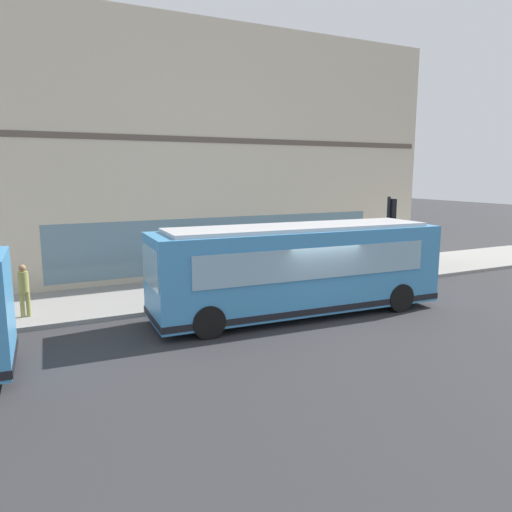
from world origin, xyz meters
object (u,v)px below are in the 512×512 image
Objects in this scene: city_bus_nearside at (298,270)px; pedestrian_near_building_entrance at (386,246)px; pedestrian_by_light_pole at (295,257)px; pedestrian_walking_along_curb at (190,259)px; fire_hydrant at (360,260)px; pedestrian_near_hydrant at (24,287)px; newspaper_vending_box at (298,273)px; traffic_light_near_corner at (390,222)px.

city_bus_nearside is 9.59m from pedestrian_near_building_entrance.
pedestrian_by_light_pole is 4.66m from pedestrian_walking_along_curb.
fire_hydrant is 15.20m from pedestrian_near_hydrant.
pedestrian_near_hydrant is 1.00× the size of pedestrian_walking_along_curb.
pedestrian_near_building_entrance reaches higher than pedestrian_by_light_pole.
city_bus_nearside reaches higher than pedestrian_near_building_entrance.
pedestrian_near_building_entrance is 1.08× the size of pedestrian_by_light_pole.
fire_hydrant is 0.45× the size of pedestrian_by_light_pole.
newspaper_vending_box reaches higher than fire_hydrant.
pedestrian_walking_along_curb is at bearing -69.19° from pedestrian_near_hydrant.
traffic_light_near_corner is at bearing -100.65° from newspaper_vending_box.
pedestrian_by_light_pole is 1.27m from newspaper_vending_box.
fire_hydrant is 0.43× the size of pedestrian_near_hydrant.
pedestrian_near_hydrant is (3.29, 8.38, -0.40)m from city_bus_nearside.
traffic_light_near_corner is at bearing -111.29° from pedestrian_walking_along_curb.
pedestrian_near_building_entrance is at bearing -94.88° from fire_hydrant.
pedestrian_by_light_pole reaches higher than newspaper_vending_box.
pedestrian_by_light_pole is (-0.50, 5.65, -0.09)m from pedestrian_near_building_entrance.
newspaper_vending_box is (-2.39, -3.96, -0.54)m from pedestrian_walking_along_curb.
traffic_light_near_corner is (2.56, -6.28, 1.13)m from city_bus_nearside.
traffic_light_near_corner is 14.76m from pedestrian_near_hydrant.
pedestrian_by_light_pole is 1.82× the size of newspaper_vending_box.
pedestrian_walking_along_curb is (5.75, 1.90, -0.41)m from city_bus_nearside.
pedestrian_by_light_pole is (-0.63, 4.13, 0.57)m from fire_hydrant.
pedestrian_near_building_entrance is at bearing -94.67° from pedestrian_walking_along_curb.
pedestrian_by_light_pole is at bearing -25.09° from newspaper_vending_box.
city_bus_nearside reaches higher than pedestrian_walking_along_curb.
traffic_light_near_corner is at bearing 170.51° from fire_hydrant.
traffic_light_near_corner is at bearing -116.58° from pedestrian_by_light_pole.
pedestrian_by_light_pole is 0.95× the size of pedestrian_walking_along_curb.
pedestrian_near_building_entrance reaches higher than newspaper_vending_box.
pedestrian_near_hydrant reaches higher than newspaper_vending_box.
pedestrian_near_hydrant is 1.93× the size of newspaper_vending_box.
traffic_light_near_corner reaches higher than city_bus_nearside.
traffic_light_near_corner reaches higher than pedestrian_by_light_pole.
pedestrian_by_light_pole reaches higher than fire_hydrant.
city_bus_nearside is 8.45m from fire_hydrant.
city_bus_nearside reaches higher than fire_hydrant.
pedestrian_near_hydrant is at bearing 68.60° from city_bus_nearside.
fire_hydrant is at bearing -94.63° from pedestrian_walking_along_curb.
traffic_light_near_corner is 8.91m from pedestrian_walking_along_curb.
traffic_light_near_corner is 2.09× the size of pedestrian_near_hydrant.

